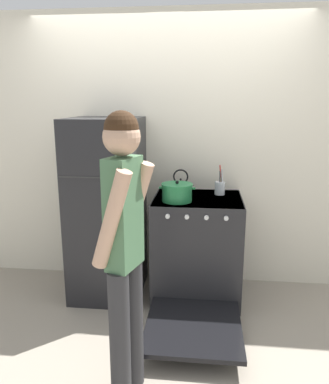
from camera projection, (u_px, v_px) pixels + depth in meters
ground_plane at (167, 276)px, 3.83m from camera, size 14.00×14.00×0.00m
wall_back at (168, 152)px, 3.56m from camera, size 10.00×0.06×2.55m
refrigerator at (107, 208)px, 3.37m from camera, size 0.61×0.72×1.61m
stove_range at (197, 249)px, 3.33m from camera, size 0.77×1.42×0.92m
dutch_oven_pot at (177, 192)px, 3.13m from camera, size 0.30×0.26×0.18m
tea_kettle at (181, 186)px, 3.39m from camera, size 0.22×0.18×0.23m
utensil_jar at (220, 187)px, 3.36m from camera, size 0.09×0.09×0.27m
person at (124, 243)px, 2.09m from camera, size 0.34×0.40×1.70m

